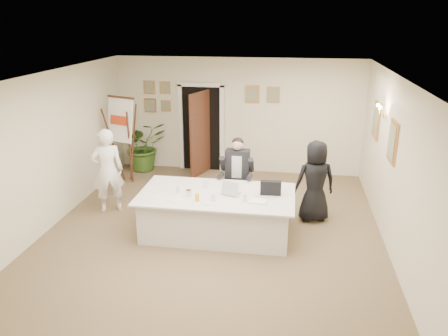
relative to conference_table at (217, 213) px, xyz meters
name	(u,v)px	position (x,y,z in m)	size (l,w,h in m)	color
floor	(212,234)	(-0.08, -0.05, -0.39)	(7.00, 7.00, 0.00)	brown
ceiling	(211,77)	(-0.08, -0.05, 2.41)	(6.00, 7.00, 0.02)	white
wall_back	(238,116)	(-0.08, 3.45, 1.01)	(6.00, 0.10, 2.80)	beige
wall_front	(144,274)	(-0.08, -3.55, 1.01)	(6.00, 0.10, 2.80)	beige
wall_left	(47,152)	(-3.08, -0.05, 1.01)	(0.10, 7.00, 2.80)	beige
wall_right	(396,169)	(2.92, -0.05, 1.01)	(0.10, 7.00, 2.80)	beige
doorway	(201,131)	(-0.96, 3.27, 0.65)	(1.14, 0.86, 2.20)	black
pictures_back_wall	(205,97)	(-0.88, 3.42, 1.46)	(3.40, 0.06, 0.80)	#BF7E41
pictures_right_wall	(383,130)	(2.89, 1.15, 1.36)	(0.06, 2.20, 0.80)	#BF7E41
wall_sconce	(382,111)	(2.82, 1.15, 1.71)	(0.20, 0.30, 0.24)	gold
conference_table	(217,213)	(0.00, 0.00, 0.00)	(2.71, 1.45, 0.78)	silver
seated_man	(237,174)	(0.22, 1.11, 0.36)	(0.64, 0.69, 1.50)	black
flip_chart	(125,144)	(-2.53, 2.25, 0.53)	(0.72, 0.55, 1.99)	#321910
standing_man	(108,171)	(-2.28, 0.63, 0.46)	(0.62, 0.41, 1.70)	white
standing_woman	(315,181)	(1.72, 0.85, 0.39)	(0.77, 0.50, 1.57)	black
potted_palm	(143,146)	(-2.42, 3.15, 0.23)	(1.12, 0.97, 1.25)	#30521B
laptop	(231,186)	(0.25, 0.05, 0.52)	(0.31, 0.34, 0.28)	#B7BABC
laptop_bag	(271,188)	(0.93, 0.10, 0.51)	(0.36, 0.10, 0.25)	black
paper_stack	(258,201)	(0.75, -0.26, 0.40)	(0.29, 0.21, 0.03)	white
plate_left	(157,197)	(-0.98, -0.34, 0.39)	(0.21, 0.21, 0.01)	white
plate_mid	(176,200)	(-0.62, -0.40, 0.39)	(0.22, 0.22, 0.01)	white
plate_near	(209,203)	(-0.04, -0.43, 0.39)	(0.20, 0.20, 0.01)	white
glass_a	(178,189)	(-0.67, -0.07, 0.45)	(0.07, 0.07, 0.14)	silver
glass_b	(213,198)	(0.00, -0.36, 0.45)	(0.07, 0.07, 0.14)	silver
glass_c	(245,198)	(0.52, -0.28, 0.45)	(0.07, 0.07, 0.14)	silver
glass_d	(205,184)	(-0.24, 0.22, 0.45)	(0.07, 0.07, 0.14)	silver
oj_glass	(197,197)	(-0.27, -0.37, 0.45)	(0.07, 0.07, 0.13)	gold
steel_jug	(189,193)	(-0.46, -0.18, 0.44)	(0.10, 0.10, 0.11)	silver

